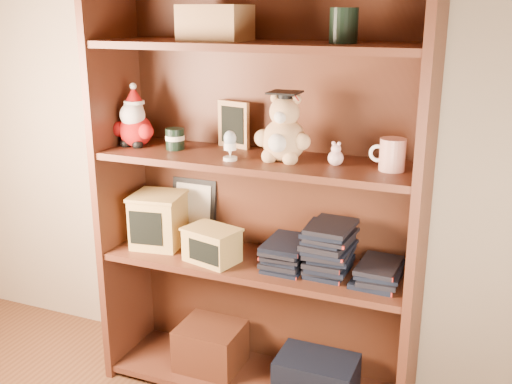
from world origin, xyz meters
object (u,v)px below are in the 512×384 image
teacher_mug (392,155)px  grad_teddy_bear (283,134)px  bookcase (261,199)px  treats_box (158,219)px

teacher_mug → grad_teddy_bear: bearing=-178.9°
bookcase → teacher_mug: (0.48, -0.05, 0.22)m
grad_teddy_bear → teacher_mug: 0.37m
bookcase → treats_box: (-0.42, -0.05, -0.12)m
teacher_mug → treats_box: (-0.89, -0.00, -0.35)m
bookcase → teacher_mug: bookcase is taller
grad_teddy_bear → teacher_mug: (0.37, 0.01, -0.04)m
grad_teddy_bear → treats_box: grad_teddy_bear is taller
grad_teddy_bear → treats_box: size_ratio=1.11×
teacher_mug → treats_box: 0.96m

